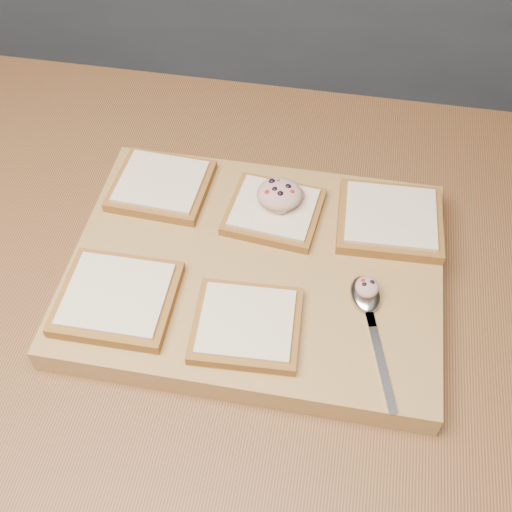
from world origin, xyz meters
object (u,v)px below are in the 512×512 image
Objects in this scene: spoon at (368,303)px; bread_far_center at (274,211)px; cutting_board at (256,271)px; tuna_salad_dollop at (280,194)px.

bread_far_center is at bearing 136.90° from spoon.
cutting_board is 3.55× the size of bread_far_center.
tuna_salad_dollop reaches higher than bread_far_center.
bread_far_center is (0.01, 0.08, 0.03)m from cutting_board.
tuna_salad_dollop reaches higher than spoon.
spoon is at bearing -43.10° from bread_far_center.
spoon is (0.13, -0.12, -0.00)m from bread_far_center.
cutting_board is 0.10m from tuna_salad_dollop.
tuna_salad_dollop is at bearing 62.77° from bread_far_center.
tuna_salad_dollop is at bearing 133.47° from spoon.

